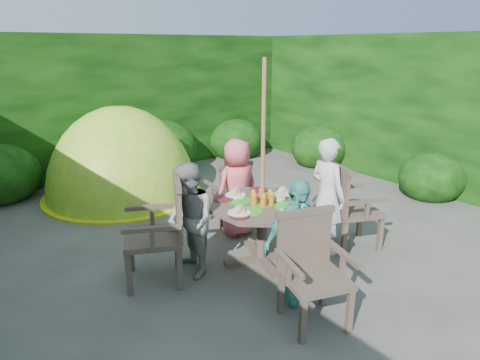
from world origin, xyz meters
TOP-DOWN VIEW (x-y plane):
  - ground at (0.00, 0.00)m, footprint 60.00×60.00m
  - hedge_enclosure at (0.00, 1.33)m, footprint 9.00×9.00m
  - patio_table at (-0.17, -0.65)m, footprint 1.47×1.47m
  - parasol_pole at (-0.17, -0.65)m, footprint 0.05×0.05m
  - garden_chair_right at (0.88, -0.96)m, footprint 0.70×0.74m
  - garden_chair_left at (-1.22, -0.35)m, footprint 0.76×0.80m
  - garden_chair_back at (0.16, 0.40)m, footprint 0.56×0.51m
  - garden_chair_front at (-0.49, -1.71)m, footprint 0.68×0.64m
  - child_right at (0.59, -0.88)m, footprint 0.35×0.51m
  - child_left at (-0.94, -0.42)m, footprint 0.53×0.64m
  - child_back at (0.06, 0.11)m, footprint 0.60×0.39m
  - child_front at (-0.40, -1.42)m, footprint 0.72×0.36m
  - dome_tent at (-0.54, 2.38)m, footprint 2.94×2.94m

SIDE VIEW (x-z plane):
  - ground at x=0.00m, z-range 0.00..0.00m
  - dome_tent at x=-0.54m, z-range -1.43..1.43m
  - garden_chair_back at x=0.16m, z-range 0.03..0.87m
  - garden_chair_front at x=-0.49m, z-range 0.03..0.96m
  - garden_chair_right at x=0.88m, z-range 0.03..1.02m
  - garden_chair_left at x=-1.22m, z-range 0.04..1.08m
  - patio_table at x=-0.17m, z-range 0.17..0.99m
  - child_front at x=-0.40m, z-range 0.00..1.19m
  - child_left at x=-0.94m, z-range 0.00..1.20m
  - child_back at x=0.06m, z-range 0.00..1.23m
  - child_right at x=0.59m, z-range 0.00..1.35m
  - parasol_pole at x=-0.17m, z-range 0.00..2.20m
  - hedge_enclosure at x=0.00m, z-range 0.00..2.50m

